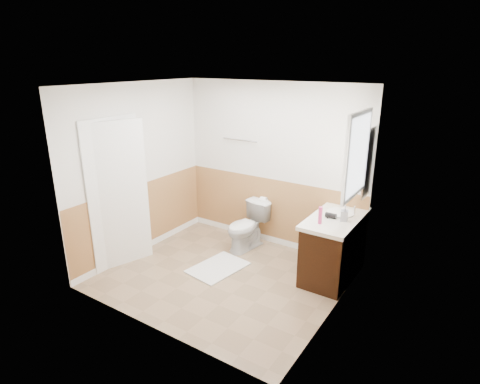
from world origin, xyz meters
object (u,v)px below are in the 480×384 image
Objects in this scene: bath_mat at (218,268)px; vanity_cabinet at (334,248)px; toilet at (247,226)px; lotion_bottle at (320,215)px; soap_dispenser at (344,213)px.

vanity_cabinet reaches higher than bath_mat.
toilet is at bearing 90.00° from bath_mat.
lotion_bottle reaches higher than soap_dispenser.
vanity_cabinet is (1.41, 0.70, 0.39)m from bath_mat.
soap_dispenser is at bearing 48.91° from lotion_bottle.
toilet is 0.66× the size of vanity_cabinet.
vanity_cabinet is 0.57m from soap_dispenser.
vanity_cabinet is at bearing 72.87° from lotion_bottle.
lotion_bottle is at bearing 16.03° from bath_mat.
soap_dispenser is (0.22, 0.25, -0.01)m from lotion_bottle.
soap_dispenser reaches higher than vanity_cabinet.
soap_dispenser is (1.53, -0.13, 0.59)m from toilet.
vanity_cabinet is at bearing 26.46° from bath_mat.
lotion_bottle is 1.09× the size of soap_dispenser.
toilet is 1.49m from lotion_bottle.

